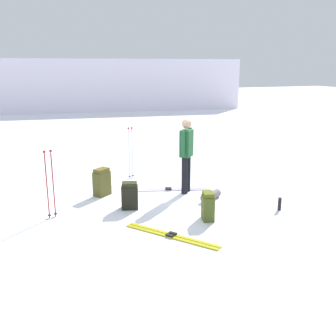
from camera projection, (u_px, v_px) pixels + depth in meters
ground_plane at (168, 199)px, 8.48m from camera, size 80.00×80.00×0.00m
distant_snow_ridge at (99, 84)px, 26.64m from camera, size 19.12×7.44×3.30m
skier_standing at (186, 152)px, 8.69m from camera, size 0.41×0.44×1.70m
ski_pair_near at (168, 190)px, 9.08m from camera, size 1.90×0.71×0.05m
ski_pair_far at (171, 236)px, 6.60m from camera, size 1.22×1.56×0.05m
backpack_large_dark at (208, 206)px, 7.26m from camera, size 0.28×0.36×0.55m
backpack_bright at (130, 196)px, 7.84m from camera, size 0.39×0.34×0.56m
backpack_small_spare at (102, 182)px, 8.64m from camera, size 0.43×0.40×0.62m
ski_poles_planted_near at (50, 181)px, 7.24m from camera, size 0.19×0.10×1.32m
ski_poles_planted_far at (131, 150)px, 9.87m from camera, size 0.16×0.10×1.34m
sleeping_mat_rolled at (211, 196)px, 8.40m from camera, size 0.57×0.43×0.18m
thermos_bottle at (280, 204)px, 7.79m from camera, size 0.07×0.07×0.26m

